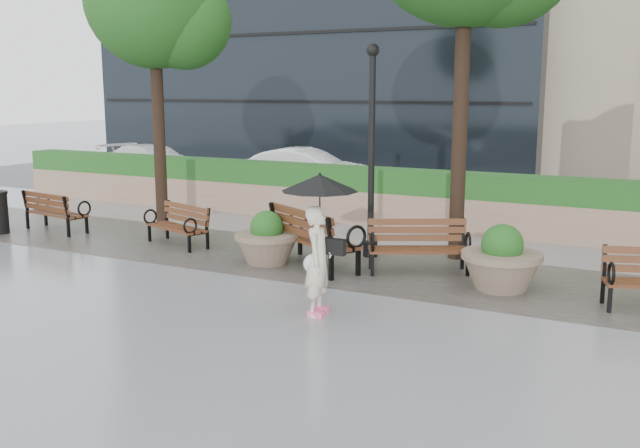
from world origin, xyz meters
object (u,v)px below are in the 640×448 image
at_px(planter_right, 501,265).
at_px(lamppost, 371,166).
at_px(bench_1, 178,234).
at_px(car_left, 154,165).
at_px(car_right, 306,171).
at_px(pedestrian, 319,230).
at_px(bench_2, 314,250).
at_px(planter_left, 267,243).
at_px(bench_3, 418,258).
at_px(bench_0, 56,220).

relative_size(planter_right, lamppost, 0.32).
xyz_separation_m(bench_1, car_left, (-6.97, 7.50, 0.41)).
bearing_deg(bench_1, car_right, 117.23).
bearing_deg(pedestrian, lamppost, 2.09).
relative_size(planter_right, car_left, 0.28).
height_order(bench_2, lamppost, lamppost).
distance_m(bench_2, planter_left, 0.92).
distance_m(bench_3, planter_left, 2.80).
distance_m(lamppost, car_left, 12.78).
height_order(planter_left, car_right, car_right).
xyz_separation_m(car_left, pedestrian, (11.67, -10.21, 0.57)).
xyz_separation_m(bench_0, planter_left, (5.86, -0.41, 0.12)).
distance_m(planter_left, car_left, 12.34).
relative_size(bench_3, lamppost, 0.46).
bearing_deg(planter_left, planter_right, 2.75).
xyz_separation_m(bench_0, bench_2, (6.76, -0.24, 0.05)).
xyz_separation_m(bench_1, lamppost, (3.92, 0.92, 1.52)).
height_order(bench_2, bench_3, bench_2).
distance_m(bench_0, bench_1, 3.42).
xyz_separation_m(bench_0, car_left, (-3.56, 7.57, 0.39)).
height_order(bench_1, planter_right, planter_right).
bearing_deg(bench_3, car_left, 121.52).
bearing_deg(pedestrian, planter_left, 35.30).
bearing_deg(lamppost, bench_3, -31.30).
relative_size(bench_0, planter_left, 1.48).
xyz_separation_m(bench_3, car_right, (-6.39, 7.65, 0.42)).
relative_size(bench_3, planter_right, 1.43).
bearing_deg(planter_left, pedestrian, -44.84).
bearing_deg(bench_0, planter_left, -174.61).
bearing_deg(bench_2, pedestrian, 148.75).
relative_size(bench_2, pedestrian, 1.06).
height_order(bench_1, bench_2, bench_2).
height_order(bench_1, bench_3, bench_3).
distance_m(bench_3, car_right, 9.97).
bearing_deg(bench_1, pedestrian, -11.65).
relative_size(planter_left, car_right, 0.28).
xyz_separation_m(lamppost, car_left, (-10.90, 6.58, -1.11)).
height_order(bench_2, car_right, car_right).
bearing_deg(planter_right, lamppost, 157.01).
relative_size(planter_left, car_left, 0.26).
distance_m(bench_2, lamppost, 1.98).
distance_m(bench_0, planter_right, 10.14).
distance_m(bench_3, pedestrian, 3.06).
xyz_separation_m(bench_2, planter_right, (3.37, 0.04, 0.10)).
relative_size(bench_3, pedestrian, 0.92).
relative_size(bench_3, car_left, 0.41).
distance_m(bench_2, car_left, 12.95).
relative_size(bench_2, car_right, 0.50).
xyz_separation_m(planter_left, pedestrian, (2.25, -2.23, 0.84)).
xyz_separation_m(bench_0, lamppost, (7.34, 0.98, 1.50)).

